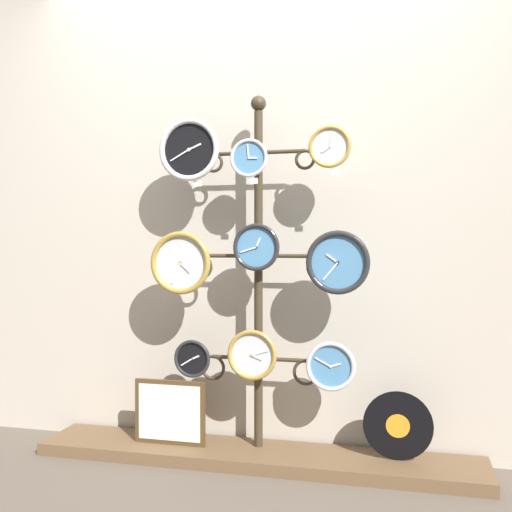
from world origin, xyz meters
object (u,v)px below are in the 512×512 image
at_px(clock_bottom_center, 252,355).
at_px(clock_top_left, 189,150).
at_px(picture_frame, 170,412).
at_px(clock_bottom_left, 193,359).
at_px(clock_top_center, 249,158).
at_px(clock_middle_left, 181,263).
at_px(clock_top_right, 330,147).
at_px(clock_middle_center, 256,247).
at_px(clock_middle_right, 338,262).
at_px(clock_bottom_right, 331,366).
at_px(vinyl_record, 398,426).
at_px(display_stand, 258,343).

bearing_deg(clock_bottom_center, clock_top_left, 177.49).
bearing_deg(picture_frame, clock_bottom_left, 4.19).
bearing_deg(clock_top_center, clock_middle_left, -175.68).
height_order(clock_top_right, clock_middle_center, clock_top_right).
height_order(clock_top_right, clock_middle_right, clock_top_right).
height_order(clock_middle_left, clock_bottom_right, clock_middle_left).
bearing_deg(clock_bottom_center, clock_middle_center, 65.90).
relative_size(clock_middle_left, clock_bottom_left, 1.65).
relative_size(clock_bottom_left, clock_bottom_center, 0.77).
height_order(clock_top_center, clock_bottom_center, clock_top_center).
bearing_deg(clock_middle_right, picture_frame, 179.38).
xyz_separation_m(clock_middle_center, clock_bottom_right, (0.36, -0.00, -0.56)).
height_order(clock_middle_left, clock_middle_right, same).
relative_size(clock_bottom_right, picture_frame, 0.63).
xyz_separation_m(clock_middle_left, vinyl_record, (1.05, 0.08, -0.76)).
bearing_deg(clock_top_left, clock_bottom_right, 1.26).
height_order(clock_top_right, vinyl_record, clock_top_right).
xyz_separation_m(clock_bottom_center, picture_frame, (-0.44, 0.02, -0.31)).
distance_m(clock_middle_center, clock_bottom_center, 0.52).
height_order(clock_middle_center, clock_bottom_center, clock_middle_center).
relative_size(clock_middle_center, clock_middle_right, 0.77).
relative_size(clock_top_left, vinyl_record, 0.97).
bearing_deg(clock_bottom_right, clock_middle_center, 179.93).
distance_m(clock_top_right, clock_middle_right, 0.54).
bearing_deg(clock_middle_center, picture_frame, -178.96).
bearing_deg(clock_bottom_right, clock_middle_left, -176.58).
distance_m(clock_top_right, picture_frame, 1.54).
height_order(clock_top_center, clock_bottom_right, clock_top_center).
xyz_separation_m(clock_bottom_left, picture_frame, (-0.12, -0.01, -0.28)).
bearing_deg(clock_top_right, clock_bottom_left, 178.83).
bearing_deg(clock_bottom_center, clock_top_center, 147.71).
bearing_deg(clock_middle_center, clock_middle_left, -173.24).
bearing_deg(clock_middle_right, clock_middle_left, -177.99).
relative_size(clock_middle_center, clock_bottom_left, 1.22).
height_order(display_stand, clock_top_left, display_stand).
relative_size(clock_bottom_center, picture_frame, 0.66).
distance_m(display_stand, clock_top_left, 1.02).
bearing_deg(clock_top_right, picture_frame, 179.62).
bearing_deg(display_stand, clock_bottom_center, -92.75).
distance_m(clock_bottom_center, clock_bottom_right, 0.38).
bearing_deg(clock_middle_right, clock_bottom_center, -178.21).
bearing_deg(clock_top_left, clock_middle_right, -0.12).
bearing_deg(picture_frame, clock_middle_right, -0.62).
bearing_deg(clock_top_right, clock_middle_right, -5.56).
bearing_deg(vinyl_record, clock_middle_left, -175.51).
bearing_deg(clock_bottom_left, picture_frame, -175.81).
bearing_deg(clock_middle_center, clock_bottom_left, 179.90).
xyz_separation_m(clock_top_left, clock_top_right, (0.70, 0.00, -0.01)).
height_order(clock_bottom_left, clock_bottom_right, clock_bottom_right).
bearing_deg(vinyl_record, clock_bottom_right, -172.96).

